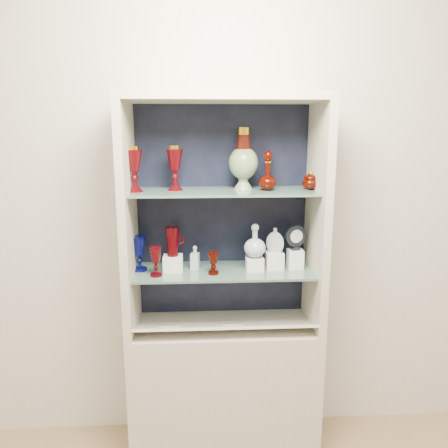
{
  "coord_description": "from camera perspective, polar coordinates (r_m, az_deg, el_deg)",
  "views": [
    {
      "loc": [
        -0.12,
        -0.63,
        1.77
      ],
      "look_at": [
        0.0,
        1.53,
        1.3
      ],
      "focal_mm": 35.0,
      "sensor_mm": 36.0,
      "label": 1
    }
  ],
  "objects": [
    {
      "name": "wall_back",
      "position": [
        2.42,
        -0.3,
        3.42
      ],
      "size": [
        3.5,
        0.02,
        2.8
      ],
      "primitive_type": "cube",
      "color": "silver",
      "rests_on": "ground"
    },
    {
      "name": "ruby_decanter_a",
      "position": [
        2.3,
        5.78,
        7.29
      ],
      "size": [
        0.09,
        0.09,
        0.21
      ],
      "primitive_type": null,
      "rotation": [
        0.0,
        0.0,
        0.15
      ],
      "color": "#3C0700",
      "rests_on": "shelf_upper"
    },
    {
      "name": "ruby_goblet_small",
      "position": [
        2.22,
        -1.4,
        -5.16
      ],
      "size": [
        0.06,
        0.06,
        0.11
      ],
      "primitive_type": null,
      "rotation": [
        0.0,
        0.0,
        -0.08
      ],
      "color": "#3C0700",
      "rests_on": "shelf_lower"
    },
    {
      "name": "cabinet_back_panel",
      "position": [
        2.4,
        -0.26,
        1.54
      ],
      "size": [
        0.98,
        0.02,
        1.15
      ],
      "primitive_type": "cube",
      "color": "black",
      "rests_on": "cabinet_base"
    },
    {
      "name": "ruby_goblet_tall",
      "position": [
        2.21,
        -8.89,
        -4.88
      ],
      "size": [
        0.08,
        0.08,
        0.15
      ],
      "primitive_type": null,
      "rotation": [
        0.0,
        0.0,
        -0.39
      ],
      "color": "#400508",
      "rests_on": "shelf_lower"
    },
    {
      "name": "cabinet_side_right",
      "position": [
        2.29,
        12.08,
        0.76
      ],
      "size": [
        0.04,
        0.4,
        1.15
      ],
      "primitive_type": "cube",
      "color": "beige",
      "rests_on": "cabinet_base"
    },
    {
      "name": "riser_ruby_pitcher",
      "position": [
        2.29,
        -6.67,
        -5.11
      ],
      "size": [
        0.1,
        0.1,
        0.08
      ],
      "primitive_type": "cube",
      "color": "silver",
      "rests_on": "shelf_lower"
    },
    {
      "name": "pedestal_lamp_left",
      "position": [
        2.19,
        -11.65,
        7.04
      ],
      "size": [
        0.1,
        0.1,
        0.22
      ],
      "primitive_type": null,
      "rotation": [
        0.0,
        0.0,
        -0.26
      ],
      "color": "#400508",
      "rests_on": "shelf_upper"
    },
    {
      "name": "label_ledge",
      "position": [
        2.28,
        0.16,
        -13.46
      ],
      "size": [
        0.92,
        0.17,
        0.09
      ],
      "primitive_type": "cube",
      "rotation": [
        -0.44,
        0.0,
        0.0
      ],
      "color": "beige",
      "rests_on": "cabinet_base"
    },
    {
      "name": "ruby_pitcher",
      "position": [
        2.26,
        -6.75,
        -2.31
      ],
      "size": [
        0.12,
        0.09,
        0.15
      ],
      "primitive_type": null,
      "rotation": [
        0.0,
        0.0,
        0.18
      ],
      "color": "#400508",
      "rests_on": "riser_ruby_pitcher"
    },
    {
      "name": "cameo_medallion",
      "position": [
        2.32,
        9.37,
        -1.72
      ],
      "size": [
        0.12,
        0.07,
        0.14
      ],
      "primitive_type": null,
      "rotation": [
        0.0,
        0.0,
        0.27
      ],
      "color": "black",
      "rests_on": "riser_cameo_medallion"
    },
    {
      "name": "cabinet_top_cap",
      "position": [
        2.17,
        0.0,
        16.19
      ],
      "size": [
        1.0,
        0.4,
        0.04
      ],
      "primitive_type": "cube",
      "color": "beige",
      "rests_on": "cabinet_side_left"
    },
    {
      "name": "shelf_lower",
      "position": [
        2.31,
        -0.03,
        -6.13
      ],
      "size": [
        0.92,
        0.34,
        0.01
      ],
      "primitive_type": "cube",
      "color": "slate",
      "rests_on": "cabinet_side_left"
    },
    {
      "name": "cobalt_goblet",
      "position": [
        2.31,
        -11.04,
        -3.8
      ],
      "size": [
        0.08,
        0.08,
        0.18
      ],
      "primitive_type": null,
      "rotation": [
        0.0,
        0.0,
        -0.08
      ],
      "color": "#060A46",
      "rests_on": "shelf_lower"
    },
    {
      "name": "cabinet_side_left",
      "position": [
        2.24,
        -12.36,
        0.48
      ],
      "size": [
        0.04,
        0.4,
        1.15
      ],
      "primitive_type": "cube",
      "color": "beige",
      "rests_on": "cabinet_base"
    },
    {
      "name": "enamel_urn",
      "position": [
        2.24,
        2.56,
        8.52
      ],
      "size": [
        0.16,
        0.16,
        0.31
      ],
      "primitive_type": null,
      "rotation": [
        0.0,
        0.0,
        0.05
      ],
      "color": "#0D4428",
      "rests_on": "shelf_upper"
    },
    {
      "name": "riser_clear_round_decanter",
      "position": [
        2.29,
        4.01,
        -5.19
      ],
      "size": [
        0.09,
        0.09,
        0.07
      ],
      "primitive_type": "cube",
      "color": "silver",
      "rests_on": "shelf_lower"
    },
    {
      "name": "riser_flat_flask",
      "position": [
        2.32,
        6.61,
        -4.75
      ],
      "size": [
        0.09,
        0.09,
        0.09
      ],
      "primitive_type": "cube",
      "color": "silver",
      "rests_on": "shelf_lower"
    },
    {
      "name": "label_card_1",
      "position": [
        2.28,
        -7.12,
        -13.19
      ],
      "size": [
        0.1,
        0.06,
        0.03
      ],
      "primitive_type": "cube",
      "rotation": [
        -0.44,
        0.0,
        0.0
      ],
      "color": "white",
      "rests_on": "label_ledge"
    },
    {
      "name": "pedestal_lamp_right",
      "position": [
        2.22,
        -6.44,
        7.28
      ],
      "size": [
        0.1,
        0.1,
        0.22
      ],
      "primitive_type": null,
      "rotation": [
        0.0,
        0.0,
        0.22
      ],
      "color": "#400508",
      "rests_on": "shelf_upper"
    },
    {
      "name": "ruby_decanter_b",
      "position": [
        2.21,
        5.74,
        7.09
      ],
      "size": [
        0.1,
        0.1,
        0.21
      ],
      "primitive_type": null,
      "rotation": [
        0.0,
        0.0,
        0.07
      ],
      "color": "#3C0700",
      "rests_on": "shelf_upper"
    },
    {
      "name": "cabinet_base",
      "position": [
        2.58,
        0.0,
        -20.53
      ],
      "size": [
        1.0,
        0.4,
        0.75
      ],
      "primitive_type": "cube",
      "color": "beige",
      "rests_on": "ground"
    },
    {
      "name": "clear_round_decanter",
      "position": [
        2.26,
        4.05,
        -2.29
      ],
      "size": [
        0.12,
        0.12,
        0.17
      ],
      "primitive_type": null,
      "rotation": [
        0.0,
        0.0,
        0.03
      ],
      "color": "#ADC1C9",
      "rests_on": "riser_clear_round_decanter"
    },
    {
      "name": "lidded_bowl",
      "position": [
        2.27,
        11.21,
        5.6
      ],
      "size": [
        0.09,
        0.09,
        0.09
      ],
      "primitive_type": null,
      "rotation": [
        0.0,
        0.0,
        -0.11
      ],
      "color": "#3C0700",
      "rests_on": "shelf_upper"
    },
    {
      "name": "label_card_0",
      "position": [
        2.28,
        1.09,
        -13.09
      ],
      "size": [
        0.1,
        0.06,
        0.03
      ],
      "primitive_type": "cube",
      "rotation": [
        -0.44,
        0.0,
        0.0
      ],
      "color": "white",
      "rests_on": "label_ledge"
    },
    {
      "name": "riser_cameo_medallion",
      "position": [
        2.35,
        9.27,
        -4.53
      ],
      "size": [
        0.08,
        0.08,
        0.1
      ],
      "primitive_type": "cube",
      "color": "silver",
      "rests_on": "shelf_lower"
    },
    {
      "name": "flat_flask",
      "position": [
        2.29,
        6.67,
        -2.07
      ],
      "size": [
        0.1,
        0.08,
        0.13
      ],
      "primitive_type": null,
      "rotation": [
        0.0,
        0.0,
        -0.43
      ],
      "color": "#AAB2BD",
      "rests_on": "riser_flat_flask"
    },
    {
      "name": "shelf_upper",
      "position": [
        2.21,
        -0.03,
        4.27
      ],
      "size": [
        0.92,
        0.34,
        0.01
      ],
      "primitive_type": "cube",
      "color": "slate",
      "rests_on": "cabinet_side_left"
    },
    {
      "name": "clear_square_bottle",
      "position": [
        2.3,
        -3.81,
        -4.37
      ],
      "size": [
        0.05,
        0.05,
        0.13
      ],
      "primitive_type": null,
      "rotation": [
        0.0,
        0.0,
        -0.21
      ],
      "color": "#ADC1C9",
      "rests_on": "shelf_lower"
    }
  ]
}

